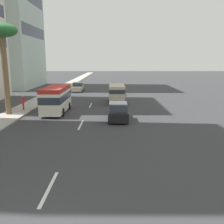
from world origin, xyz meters
The scene contains 12 objects.
ground_plane centered at (31.50, 0.00, 0.00)m, with size 198.00×198.00×0.00m, color #38383A.
sidewalk_right centered at (31.50, 7.68, 0.07)m, with size 162.00×2.72×0.15m, color #B2ADA3.
lane_stripe_near centered at (4.67, 0.00, 0.01)m, with size 3.20×0.16×0.01m, color silver.
lane_stripe_mid centered at (15.79, 0.00, 0.01)m, with size 3.20×0.16×0.01m, color silver.
lane_stripe_far centered at (25.65, 0.00, 0.01)m, with size 3.20×0.16×0.01m, color silver.
car_lead centered at (40.27, 3.64, 0.78)m, with size 4.33×1.88×1.66m.
car_second centered at (17.66, -3.39, 0.80)m, with size 4.16×1.90×1.71m.
van_third centered at (27.42, -3.42, 1.39)m, with size 4.86×2.18×2.43m.
car_fourth centered at (35.42, -3.32, 0.74)m, with size 4.00×1.94×1.55m.
minibus_fifth centered at (21.18, 3.34, 1.58)m, with size 6.46×2.30×2.86m.
pedestrian_mid_block centered at (22.01, 7.33, 1.05)m, with size 0.35×0.39×1.64m.
palm_tree centered at (19.74, 8.07, 7.87)m, with size 3.06×3.06×9.14m.
Camera 1 is at (-5.45, -2.87, 5.65)m, focal length 39.34 mm.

